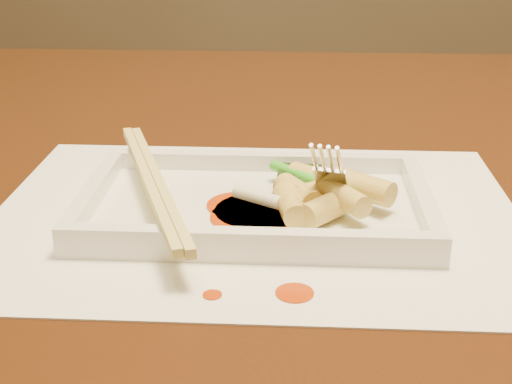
# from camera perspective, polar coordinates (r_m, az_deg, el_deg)

# --- Properties ---
(table) EXTENTS (1.40, 0.90, 0.75)m
(table) POSITION_cam_1_polar(r_m,az_deg,el_deg) (0.72, 6.60, -4.28)
(table) COLOR black
(table) RESTS_ON ground
(placemat) EXTENTS (0.40, 0.30, 0.00)m
(placemat) POSITION_cam_1_polar(r_m,az_deg,el_deg) (0.54, 0.00, -1.82)
(placemat) COLOR white
(placemat) RESTS_ON table
(sauce_splatter_a) EXTENTS (0.02, 0.02, 0.00)m
(sauce_splatter_a) POSITION_cam_1_polar(r_m,az_deg,el_deg) (0.44, 3.11, -8.06)
(sauce_splatter_a) COLOR #BD3705
(sauce_splatter_a) RESTS_ON placemat
(sauce_splatter_b) EXTENTS (0.01, 0.01, 0.00)m
(sauce_splatter_b) POSITION_cam_1_polar(r_m,az_deg,el_deg) (0.44, -3.52, -8.21)
(sauce_splatter_b) COLOR #BD3705
(sauce_splatter_b) RESTS_ON placemat
(plate_base) EXTENTS (0.26, 0.16, 0.01)m
(plate_base) POSITION_cam_1_polar(r_m,az_deg,el_deg) (0.54, 0.00, -1.37)
(plate_base) COLOR white
(plate_base) RESTS_ON placemat
(plate_rim_far) EXTENTS (0.26, 0.01, 0.01)m
(plate_rim_far) POSITION_cam_1_polar(r_m,az_deg,el_deg) (0.60, 0.39, 2.47)
(plate_rim_far) COLOR white
(plate_rim_far) RESTS_ON plate_base
(plate_rim_near) EXTENTS (0.26, 0.01, 0.01)m
(plate_rim_near) POSITION_cam_1_polar(r_m,az_deg,el_deg) (0.47, -0.50, -3.86)
(plate_rim_near) COLOR white
(plate_rim_near) RESTS_ON plate_base
(plate_rim_left) EXTENTS (0.01, 0.14, 0.01)m
(plate_rim_left) POSITION_cam_1_polar(r_m,az_deg,el_deg) (0.56, -12.86, -0.01)
(plate_rim_left) COLOR white
(plate_rim_left) RESTS_ON plate_base
(plate_rim_right) EXTENTS (0.01, 0.14, 0.01)m
(plate_rim_right) POSITION_cam_1_polar(r_m,az_deg,el_deg) (0.54, 13.15, -0.57)
(plate_rim_right) COLOR white
(plate_rim_right) RESTS_ON plate_base
(veg_piece) EXTENTS (0.04, 0.03, 0.01)m
(veg_piece) POSITION_cam_1_polar(r_m,az_deg,el_deg) (0.57, 3.72, 1.25)
(veg_piece) COLOR black
(veg_piece) RESTS_ON plate_base
(scallion_white) EXTENTS (0.04, 0.03, 0.01)m
(scallion_white) POSITION_cam_1_polar(r_m,az_deg,el_deg) (0.52, 0.13, -0.40)
(scallion_white) COLOR #EAEACC
(scallion_white) RESTS_ON plate_base
(scallion_green) EXTENTS (0.07, 0.07, 0.01)m
(scallion_green) POSITION_cam_1_polar(r_m,az_deg,el_deg) (0.55, 4.47, 1.00)
(scallion_green) COLOR green
(scallion_green) RESTS_ON plate_base
(chopstick_a) EXTENTS (0.09, 0.23, 0.01)m
(chopstick_a) POSITION_cam_1_polar(r_m,az_deg,el_deg) (0.54, -8.68, 0.92)
(chopstick_a) COLOR #D6C86B
(chopstick_a) RESTS_ON plate_rim_near
(chopstick_b) EXTENTS (0.09, 0.23, 0.01)m
(chopstick_b) POSITION_cam_1_polar(r_m,az_deg,el_deg) (0.54, -7.85, 0.90)
(chopstick_b) COLOR #D6C86B
(chopstick_b) RESTS_ON plate_rim_near
(fork) EXTENTS (0.09, 0.10, 0.14)m
(fork) POSITION_cam_1_polar(r_m,az_deg,el_deg) (0.53, 7.72, 6.96)
(fork) COLOR silver
(fork) RESTS_ON plate_base
(sauce_blob_0) EXTENTS (0.05, 0.05, 0.00)m
(sauce_blob_0) POSITION_cam_1_polar(r_m,az_deg,el_deg) (0.54, -1.38, -1.05)
(sauce_blob_0) COLOR #BD3705
(sauce_blob_0) RESTS_ON plate_base
(sauce_blob_1) EXTENTS (0.06, 0.06, 0.00)m
(sauce_blob_1) POSITION_cam_1_polar(r_m,az_deg,el_deg) (0.52, -0.15, -1.97)
(sauce_blob_1) COLOR #BD3705
(sauce_blob_1) RESTS_ON plate_base
(sauce_blob_2) EXTENTS (0.07, 0.07, 0.00)m
(sauce_blob_2) POSITION_cam_1_polar(r_m,az_deg,el_deg) (0.53, 0.27, -1.52)
(sauce_blob_2) COLOR #BD3705
(sauce_blob_2) RESTS_ON plate_base
(rice_cake_0) EXTENTS (0.04, 0.04, 0.02)m
(rice_cake_0) POSITION_cam_1_polar(r_m,az_deg,el_deg) (0.51, 5.44, -1.40)
(rice_cake_0) COLOR #E2D369
(rice_cake_0) RESTS_ON plate_base
(rice_cake_1) EXTENTS (0.04, 0.04, 0.02)m
(rice_cake_1) POSITION_cam_1_polar(r_m,az_deg,el_deg) (0.53, 5.17, -0.07)
(rice_cake_1) COLOR #E2D369
(rice_cake_1) RESTS_ON plate_base
(rice_cake_2) EXTENTS (0.04, 0.05, 0.02)m
(rice_cake_2) POSITION_cam_1_polar(r_m,az_deg,el_deg) (0.52, 6.90, -0.30)
(rice_cake_2) COLOR #E2D369
(rice_cake_2) RESTS_ON plate_base
(rice_cake_3) EXTENTS (0.04, 0.05, 0.02)m
(rice_cake_3) POSITION_cam_1_polar(r_m,az_deg,el_deg) (0.53, 3.37, -0.19)
(rice_cake_3) COLOR #E2D369
(rice_cake_3) RESTS_ON plate_base
(rice_cake_4) EXTENTS (0.03, 0.05, 0.02)m
(rice_cake_4) POSITION_cam_1_polar(r_m,az_deg,el_deg) (0.51, 2.75, -1.01)
(rice_cake_4) COLOR #E2D369
(rice_cake_4) RESTS_ON plate_base
(rice_cake_5) EXTENTS (0.05, 0.04, 0.02)m
(rice_cake_5) POSITION_cam_1_polar(r_m,az_deg,el_deg) (0.53, 8.52, 0.41)
(rice_cake_5) COLOR #E2D369
(rice_cake_5) RESTS_ON plate_base
(rice_cake_6) EXTENTS (0.05, 0.04, 0.02)m
(rice_cake_6) POSITION_cam_1_polar(r_m,az_deg,el_deg) (0.56, 4.83, 0.98)
(rice_cake_6) COLOR #E2D369
(rice_cake_6) RESTS_ON plate_base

